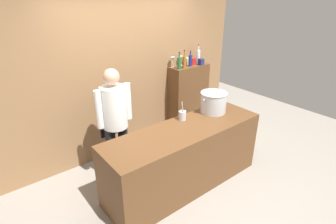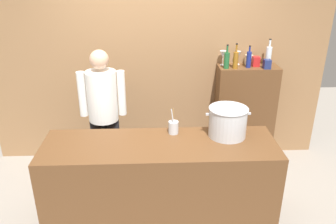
# 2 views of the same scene
# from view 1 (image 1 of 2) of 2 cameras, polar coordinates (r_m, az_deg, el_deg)

# --- Properties ---
(ground_plane) EXTENTS (8.00, 8.00, 0.00)m
(ground_plane) POSITION_cam_1_polar(r_m,az_deg,el_deg) (4.01, 3.30, -14.99)
(ground_plane) COLOR gray
(brick_back_panel) EXTENTS (4.40, 0.10, 3.00)m
(brick_back_panel) POSITION_cam_1_polar(r_m,az_deg,el_deg) (4.36, -8.65, 10.34)
(brick_back_panel) COLOR olive
(brick_back_panel) RESTS_ON ground_plane
(prep_counter) EXTENTS (2.30, 0.70, 0.90)m
(prep_counter) POSITION_cam_1_polar(r_m,az_deg,el_deg) (3.74, 3.47, -9.66)
(prep_counter) COLOR brown
(prep_counter) RESTS_ON ground_plane
(bar_cabinet) EXTENTS (0.76, 0.32, 1.32)m
(bar_cabinet) POSITION_cam_1_polar(r_m,az_deg,el_deg) (5.11, 4.31, 2.75)
(bar_cabinet) COLOR brown
(bar_cabinet) RESTS_ON ground_plane
(chef) EXTENTS (0.53, 0.37, 1.66)m
(chef) POSITION_cam_1_polar(r_m,az_deg,el_deg) (3.70, -11.29, -1.34)
(chef) COLOR black
(chef) RESTS_ON ground_plane
(stockpot_large) EXTENTS (0.45, 0.39, 0.30)m
(stockpot_large) POSITION_cam_1_polar(r_m,az_deg,el_deg) (3.98, 9.69, 2.07)
(stockpot_large) COLOR #B7BABF
(stockpot_large) RESTS_ON prep_counter
(utensil_crock) EXTENTS (0.10, 0.10, 0.27)m
(utensil_crock) POSITION_cam_1_polar(r_m,az_deg,el_deg) (3.71, 3.08, -0.70)
(utensil_crock) COLOR #B7BABF
(utensil_crock) RESTS_ON prep_counter
(wine_bottle_green) EXTENTS (0.07, 0.07, 0.29)m
(wine_bottle_green) POSITION_cam_1_polar(r_m,az_deg,el_deg) (4.63, 2.41, 10.46)
(wine_bottle_green) COLOR #1E592D
(wine_bottle_green) RESTS_ON bar_cabinet
(wine_bottle_cobalt) EXTENTS (0.06, 0.06, 0.27)m
(wine_bottle_cobalt) POSITION_cam_1_polar(r_m,az_deg,el_deg) (4.83, 4.77, 10.97)
(wine_bottle_cobalt) COLOR navy
(wine_bottle_cobalt) RESTS_ON bar_cabinet
(wine_bottle_amber) EXTENTS (0.06, 0.06, 0.31)m
(wine_bottle_amber) POSITION_cam_1_polar(r_m,az_deg,el_deg) (4.70, 3.50, 10.68)
(wine_bottle_amber) COLOR #8C5919
(wine_bottle_amber) RESTS_ON bar_cabinet
(wine_bottle_clear) EXTENTS (0.07, 0.07, 0.34)m
(wine_bottle_clear) POSITION_cam_1_polar(r_m,az_deg,el_deg) (5.06, 6.47, 11.77)
(wine_bottle_clear) COLOR silver
(wine_bottle_clear) RESTS_ON bar_cabinet
(wine_glass_wide) EXTENTS (0.08, 0.08, 0.18)m
(wine_glass_wide) POSITION_cam_1_polar(r_m,az_deg,el_deg) (4.73, 1.05, 11.09)
(wine_glass_wide) COLOR silver
(wine_glass_wide) RESTS_ON bar_cabinet
(wine_glass_tall) EXTENTS (0.07, 0.07, 0.17)m
(wine_glass_tall) POSITION_cam_1_polar(r_m,az_deg,el_deg) (4.86, 2.74, 11.30)
(wine_glass_tall) COLOR silver
(wine_glass_tall) RESTS_ON bar_cabinet
(spice_tin_red) EXTENTS (0.09, 0.09, 0.12)m
(spice_tin_red) POSITION_cam_1_polar(r_m,az_deg,el_deg) (4.95, 5.28, 10.76)
(spice_tin_red) COLOR red
(spice_tin_red) RESTS_ON bar_cabinet
(spice_tin_cream) EXTENTS (0.09, 0.09, 0.12)m
(spice_tin_cream) POSITION_cam_1_polar(r_m,az_deg,el_deg) (4.96, 4.06, 10.83)
(spice_tin_cream) COLOR beige
(spice_tin_cream) RESTS_ON bar_cabinet
(spice_tin_navy) EXTENTS (0.08, 0.08, 0.11)m
(spice_tin_navy) POSITION_cam_1_polar(r_m,az_deg,el_deg) (4.95, 7.07, 10.62)
(spice_tin_navy) COLOR navy
(spice_tin_navy) RESTS_ON bar_cabinet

